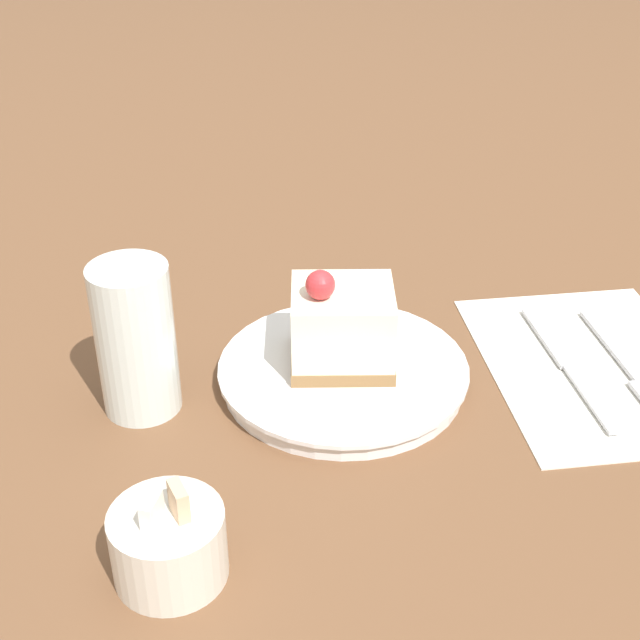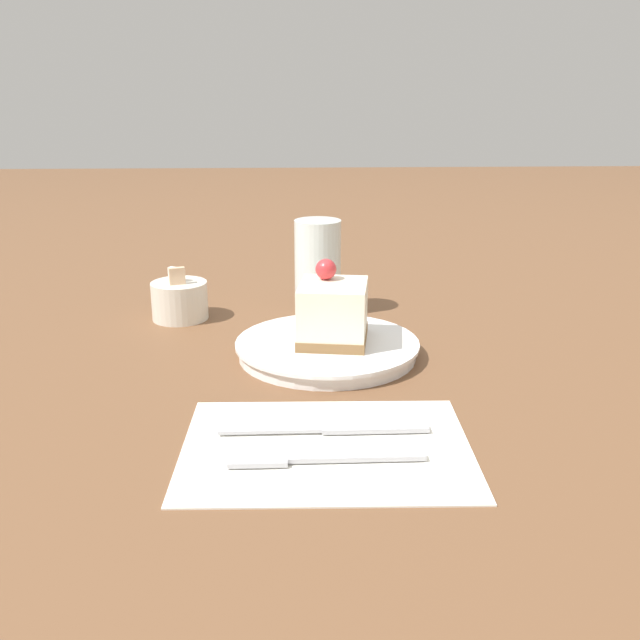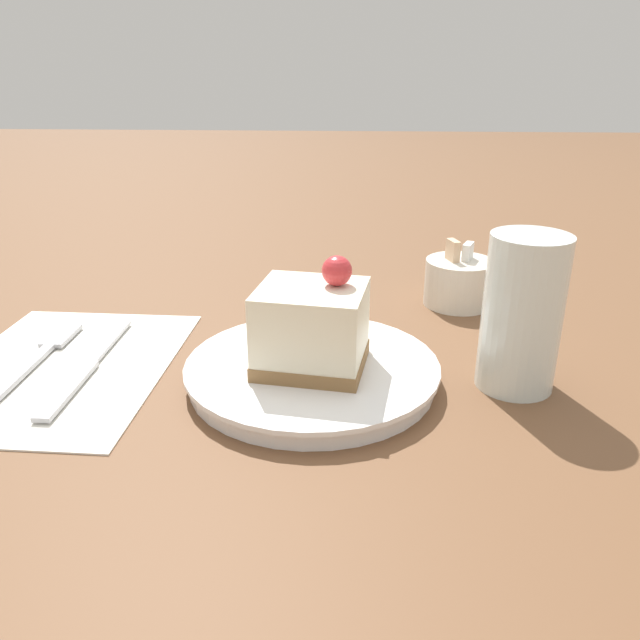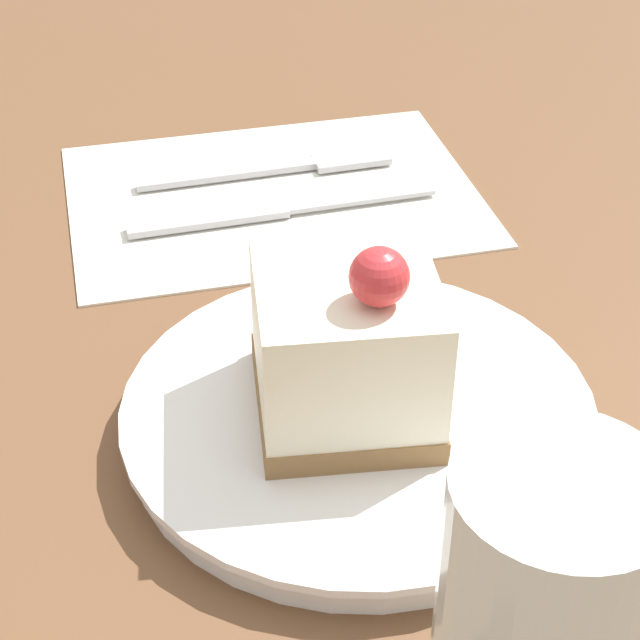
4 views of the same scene
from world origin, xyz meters
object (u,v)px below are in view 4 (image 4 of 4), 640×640
Objects in this scene: plate at (360,420)px; fork at (288,167)px; drinking_glass at (538,637)px; knife at (252,214)px; cake_slice at (348,348)px.

plate reaches higher than fork.
plate is 0.17m from drinking_glass.
plate is at bearing 2.05° from knife.
fork is at bearing 146.33° from knife.
drinking_glass is (0.16, 0.00, 0.05)m from plate.
fork is 0.85× the size of knife.
fork is (-0.25, 0.03, -0.01)m from plate.
drinking_glass reaches higher than plate.
knife is 1.50× the size of drinking_glass.
cake_slice is 0.20m from knife.
plate is 2.21× the size of cake_slice.
cake_slice reaches higher than fork.
drinking_glass is (0.41, -0.02, 0.06)m from fork.
fork is 0.06m from knife.
fork is (-0.25, 0.03, -0.05)m from cake_slice.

